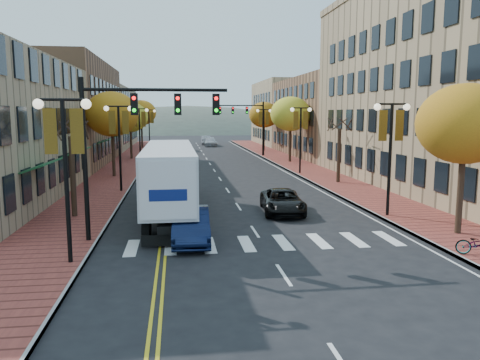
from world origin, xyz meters
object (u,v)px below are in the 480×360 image
object	(u,v)px
semi_truck	(170,173)
bicycle	(479,244)
navy_sedan	(191,225)
black_suv	(282,201)

from	to	relation	value
semi_truck	bicycle	distance (m)	15.67
semi_truck	navy_sedan	distance (m)	6.54
semi_truck	navy_sedan	world-z (taller)	semi_truck
black_suv	semi_truck	bearing A→B (deg)	176.10
navy_sedan	bicycle	distance (m)	11.52
semi_truck	navy_sedan	size ratio (longest dim) A/B	3.39
navy_sedan	semi_truck	bearing A→B (deg)	99.72
semi_truck	bicycle	bearing A→B (deg)	-41.15
semi_truck	bicycle	xyz separation A→B (m)	(11.81, -10.18, -1.63)
navy_sedan	black_suv	xyz separation A→B (m)	(5.25, 5.31, -0.08)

